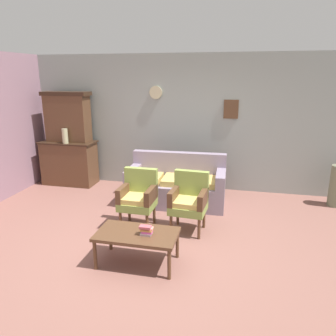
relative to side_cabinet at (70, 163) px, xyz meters
The scene contains 10 objects.
ground_plane 3.36m from the side_cabinet, 42.53° to the right, with size 7.68×7.68×0.00m, color #84564C.
wall_back_with_decor 2.64m from the side_cabinet, ahead, with size 6.40×0.09×2.70m.
side_cabinet is the anchor object (origin of this frame).
cabinet_upper_hutch 0.99m from the side_cabinet, 90.00° to the left, with size 0.99×0.38×1.03m.
vase_on_cabinet 0.64m from the side_cabinet, 73.35° to the right, with size 0.12×0.12×0.30m, color #BAB98B.
floral_couch 2.55m from the side_cabinet, 13.51° to the right, with size 1.78×0.85×0.90m.
armchair_near_couch_end 2.67m from the side_cabinet, 38.53° to the right, with size 0.53×0.50×0.90m.
armchair_by_doorway 3.30m from the side_cabinet, 29.61° to the right, with size 0.55×0.53×0.90m.
coffee_table 3.59m from the side_cabinet, 48.21° to the right, with size 1.00×0.56×0.42m.
book_stack_on_table 3.70m from the side_cabinet, 46.97° to the right, with size 0.16×0.11×0.12m.
Camera 1 is at (1.11, -3.86, 2.28)m, focal length 34.69 mm.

